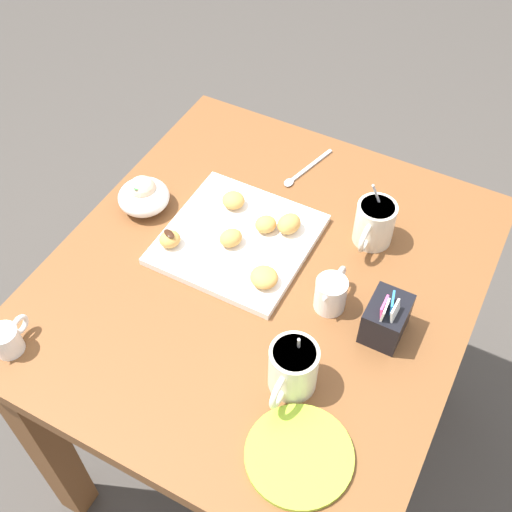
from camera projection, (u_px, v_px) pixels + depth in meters
name	position (u px, v px, depth m)	size (l,w,h in m)	color
ground_plane	(260.00, 436.00, 1.85)	(8.00, 8.00, 0.00)	#423D38
dining_table	(262.00, 317.00, 1.39)	(0.90, 0.81, 0.75)	brown
pastry_plate_square	(238.00, 239.00, 1.32)	(0.29, 0.29, 0.02)	white
coffee_mug_cream_left	(374.00, 223.00, 1.29)	(0.12, 0.08, 0.15)	silver
coffee_mug_cream_right	(293.00, 368.00, 1.07)	(0.13, 0.08, 0.15)	silver
cream_pitcher_white	(331.00, 292.00, 1.19)	(0.10, 0.06, 0.07)	white
sugar_caddy	(386.00, 319.00, 1.15)	(0.09, 0.07, 0.11)	black
ice_cream_bowl	(143.00, 195.00, 1.36)	(0.11, 0.11, 0.08)	white
chocolate_sauce_pitcher	(6.00, 339.00, 1.14)	(0.09, 0.05, 0.06)	white
saucer_lime_left	(299.00, 456.00, 1.03)	(0.18, 0.18, 0.01)	#9EC633
loose_spoon_near_saucer	(303.00, 172.00, 1.46)	(0.16, 0.05, 0.01)	silver
beignet_0	(233.00, 200.00, 1.36)	(0.05, 0.05, 0.03)	#D19347
beignet_1	(231.00, 238.00, 1.29)	(0.04, 0.05, 0.03)	#D19347
beignet_2	(266.00, 224.00, 1.31)	(0.04, 0.04, 0.03)	#D19347
beignet_3	(170.00, 239.00, 1.29)	(0.04, 0.04, 0.03)	#D19347
chocolate_drizzle_3	(169.00, 233.00, 1.28)	(0.03, 0.02, 0.01)	#381E11
beignet_4	(264.00, 277.00, 1.23)	(0.06, 0.05, 0.03)	#D19347
beignet_5	(290.00, 224.00, 1.31)	(0.05, 0.04, 0.04)	#D19347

